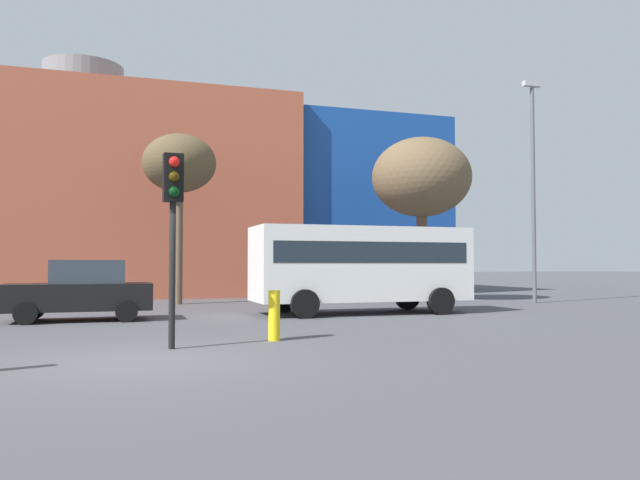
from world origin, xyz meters
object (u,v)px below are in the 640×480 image
(bollard_yellow_0, at_px, (274,315))
(street_lamp, at_px, (533,178))
(parked_car_2, at_px, (82,291))
(bare_tree_0, at_px, (421,178))
(traffic_light_island, at_px, (173,205))
(white_bus, at_px, (361,262))
(bare_tree_2, at_px, (179,165))

(bollard_yellow_0, relative_size, street_lamp, 0.11)
(parked_car_2, height_order, bare_tree_0, bare_tree_0)
(parked_car_2, bearing_deg, traffic_light_island, 105.96)
(parked_car_2, bearing_deg, white_bus, 179.62)
(white_bus, distance_m, bare_tree_0, 8.24)
(bare_tree_2, distance_m, bollard_yellow_0, 13.41)
(white_bus, bearing_deg, street_lamp, -162.12)
(bare_tree_0, relative_size, street_lamp, 0.78)
(parked_car_2, relative_size, bare_tree_2, 0.58)
(bollard_yellow_0, xyz_separation_m, street_lamp, (12.90, 8.75, 4.52))
(traffic_light_island, bearing_deg, bollard_yellow_0, 103.65)
(bollard_yellow_0, bearing_deg, white_bus, 54.38)
(bare_tree_2, bearing_deg, bare_tree_0, -5.64)
(parked_car_2, height_order, street_lamp, street_lamp)
(traffic_light_island, relative_size, bare_tree_0, 0.52)
(parked_car_2, bearing_deg, bollard_yellow_0, 123.56)
(bare_tree_0, bearing_deg, traffic_light_island, -133.24)
(parked_car_2, distance_m, bollard_yellow_0, 7.24)
(white_bus, height_order, bare_tree_2, bare_tree_2)
(bare_tree_2, bearing_deg, parked_car_2, -116.54)
(bollard_yellow_0, bearing_deg, bare_tree_2, 93.66)
(white_bus, xyz_separation_m, bollard_yellow_0, (-4.28, -5.97, -1.11))
(parked_car_2, xyz_separation_m, white_bus, (8.28, -0.06, 0.79))
(bare_tree_2, bearing_deg, traffic_light_island, -95.66)
(white_bus, relative_size, traffic_light_island, 1.88)
(bare_tree_0, xyz_separation_m, bollard_yellow_0, (-9.27, -11.44, -4.73))
(white_bus, xyz_separation_m, bare_tree_0, (4.99, 5.47, 3.62))
(street_lamp, bearing_deg, parked_car_2, -170.84)
(parked_car_2, xyz_separation_m, traffic_light_island, (1.91, -6.67, 1.84))
(traffic_light_island, height_order, bare_tree_0, bare_tree_0)
(bollard_yellow_0, distance_m, street_lamp, 16.23)
(parked_car_2, xyz_separation_m, bare_tree_2, (3.20, 6.41, 4.63))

